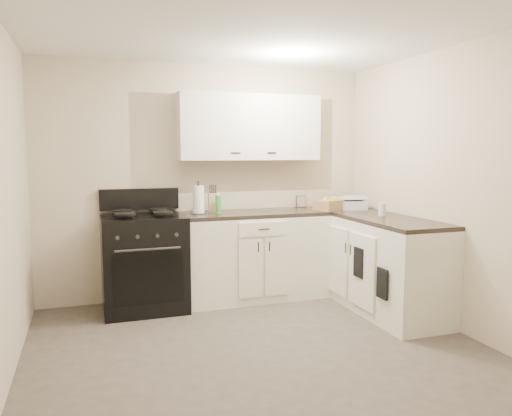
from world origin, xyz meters
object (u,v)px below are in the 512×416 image
object	(u,v)px
paper_towel	(199,200)
stove	(144,264)
knife_block	(213,203)
wicker_basket	(330,205)
countertop_grill	(353,205)

from	to	relation	value
paper_towel	stove	bearing A→B (deg)	-174.80
knife_block	paper_towel	distance (m)	0.19
stove	wicker_basket	xyz separation A→B (m)	(2.03, -0.08, 0.54)
wicker_basket	countertop_grill	bearing A→B (deg)	-6.70
paper_towel	wicker_basket	xyz separation A→B (m)	(1.45, -0.13, -0.09)
paper_towel	wicker_basket	bearing A→B (deg)	-5.18
knife_block	wicker_basket	distance (m)	1.30
stove	countertop_grill	size ratio (longest dim) A/B	3.73
stove	countertop_grill	xyz separation A→B (m)	(2.29, -0.11, 0.53)
stove	paper_towel	xyz separation A→B (m)	(0.57, 0.05, 0.62)
wicker_basket	countertop_grill	world-z (taller)	wicker_basket
stove	wicker_basket	distance (m)	2.10
wicker_basket	countertop_grill	xyz separation A→B (m)	(0.26, -0.03, -0.01)
countertop_grill	paper_towel	bearing A→B (deg)	-175.59
wicker_basket	stove	bearing A→B (deg)	177.76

